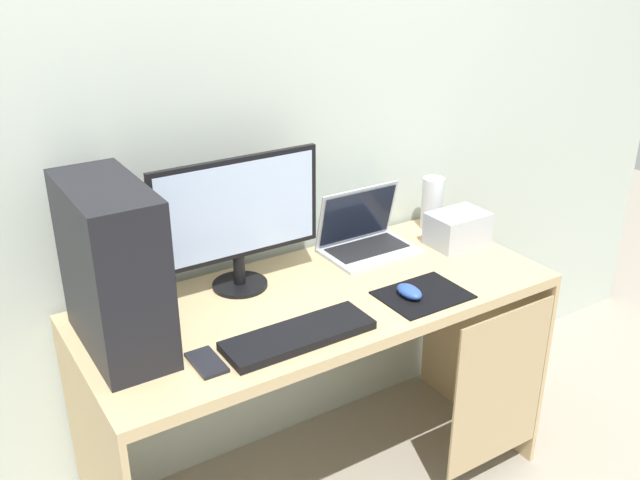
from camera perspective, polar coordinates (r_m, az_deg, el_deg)
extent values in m
cube|color=beige|center=(2.23, -4.88, 11.74)|extent=(4.00, 0.04, 2.60)
cube|color=tan|center=(2.15, 0.00, -4.82)|extent=(1.45, 0.61, 0.03)
cube|color=tan|center=(2.73, 12.86, -7.75)|extent=(0.02, 0.61, 0.72)
cube|color=tan|center=(2.41, 14.37, -11.60)|extent=(0.40, 0.01, 0.57)
cube|color=black|center=(1.86, -16.42, -2.22)|extent=(0.18, 0.40, 0.45)
cylinder|color=black|center=(2.19, -6.49, -3.60)|extent=(0.17, 0.17, 0.01)
cylinder|color=black|center=(2.17, -6.56, -2.35)|extent=(0.04, 0.04, 0.09)
cube|color=black|center=(2.08, -6.71, 2.55)|extent=(0.53, 0.02, 0.31)
cube|color=#B2C6EA|center=(2.07, -6.59, 2.47)|extent=(0.50, 0.00, 0.28)
cube|color=#B7BCC6|center=(2.40, 4.08, -0.93)|extent=(0.31, 0.21, 0.01)
cube|color=black|center=(2.41, 3.85, -0.63)|extent=(0.27, 0.13, 0.00)
cube|color=#B7BCC6|center=(2.42, 3.01, 2.08)|extent=(0.31, 0.05, 0.21)
cube|color=black|center=(2.42, 3.10, 2.00)|extent=(0.28, 0.04, 0.18)
cylinder|color=silver|center=(2.60, 9.09, 2.96)|extent=(0.08, 0.08, 0.19)
cube|color=#B7BCC6|center=(2.49, 11.08, 0.91)|extent=(0.20, 0.14, 0.12)
cube|color=black|center=(1.91, -1.75, -7.72)|extent=(0.42, 0.14, 0.02)
cube|color=black|center=(2.15, 8.33, -4.41)|extent=(0.26, 0.20, 0.00)
ellipsoid|color=#2D51B2|center=(2.12, 7.25, -4.17)|extent=(0.06, 0.10, 0.03)
cube|color=black|center=(1.84, -9.17, -9.77)|extent=(0.07, 0.13, 0.01)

